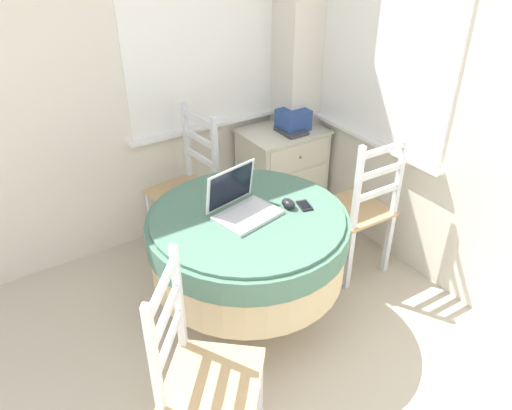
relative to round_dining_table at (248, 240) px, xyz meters
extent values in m
cube|color=white|center=(0.36, 1.12, 0.93)|extent=(1.10, 0.01, 1.42)
cube|color=white|center=(0.36, 1.09, 0.20)|extent=(1.18, 0.07, 0.02)
cube|color=white|center=(1.18, 0.30, 0.93)|extent=(0.01, 1.10, 1.42)
cube|color=white|center=(1.15, 0.30, 0.20)|extent=(0.07, 1.18, 0.02)
cube|color=silver|center=(1.05, 0.99, 0.71)|extent=(0.28, 0.28, 2.55)
cylinder|color=#4C3D2D|center=(0.00, 0.00, -0.55)|extent=(0.36, 0.36, 0.03)
cylinder|color=#4C3D2D|center=(0.00, 0.00, -0.19)|extent=(0.11, 0.11, 0.68)
cylinder|color=#CCB284|center=(0.00, 0.00, -0.03)|extent=(1.05, 1.05, 0.35)
cylinder|color=#4C7560|center=(0.00, 0.00, 0.08)|extent=(1.08, 1.08, 0.13)
cylinder|color=#4C7560|center=(0.00, 0.00, 0.16)|extent=(1.02, 1.02, 0.02)
cube|color=silver|center=(-0.01, -0.02, 0.17)|extent=(0.36, 0.29, 0.02)
cube|color=silver|center=(-0.01, 0.00, 0.18)|extent=(0.30, 0.19, 0.00)
cube|color=silver|center=(-0.04, 0.11, 0.30)|extent=(0.32, 0.11, 0.23)
cube|color=black|center=(-0.04, 0.10, 0.30)|extent=(0.29, 0.09, 0.20)
ellipsoid|color=black|center=(0.22, -0.06, 0.19)|extent=(0.06, 0.09, 0.05)
cube|color=black|center=(0.30, -0.10, 0.17)|extent=(0.08, 0.11, 0.01)
cube|color=black|center=(0.30, -0.10, 0.18)|extent=(0.06, 0.08, 0.00)
cube|color=tan|center=(0.00, 0.84, -0.11)|extent=(0.43, 0.43, 0.02)
cube|color=silver|center=(-0.18, 0.99, -0.34)|extent=(0.04, 0.04, 0.44)
cube|color=silver|center=(-0.14, 0.66, -0.34)|extent=(0.04, 0.04, 0.44)
cube|color=silver|center=(0.15, 1.03, -0.34)|extent=(0.04, 0.04, 0.44)
cube|color=silver|center=(0.19, 0.70, -0.34)|extent=(0.04, 0.04, 0.44)
cube|color=silver|center=(0.15, 1.03, 0.17)|extent=(0.04, 0.04, 0.54)
cube|color=silver|center=(0.19, 0.70, 0.17)|extent=(0.04, 0.04, 0.54)
cube|color=silver|center=(0.17, 0.86, 0.37)|extent=(0.06, 0.33, 0.04)
cube|color=silver|center=(0.17, 0.86, 0.23)|extent=(0.06, 0.33, 0.04)
cube|color=silver|center=(0.17, 0.86, 0.09)|extent=(0.06, 0.33, 0.04)
cube|color=tan|center=(0.84, 0.05, -0.11)|extent=(0.39, 0.40, 0.02)
cube|color=silver|center=(1.01, 0.22, -0.34)|extent=(0.03, 0.03, 0.44)
cube|color=silver|center=(0.68, 0.22, -0.34)|extent=(0.03, 0.03, 0.44)
cube|color=silver|center=(1.00, -0.12, -0.34)|extent=(0.03, 0.03, 0.44)
cube|color=silver|center=(0.67, -0.11, -0.34)|extent=(0.03, 0.03, 0.44)
cube|color=silver|center=(1.00, -0.12, 0.17)|extent=(0.03, 0.03, 0.54)
cube|color=silver|center=(0.67, -0.11, 0.17)|extent=(0.03, 0.03, 0.54)
cube|color=silver|center=(0.84, -0.12, 0.37)|extent=(0.33, 0.03, 0.04)
cube|color=silver|center=(0.84, -0.12, 0.23)|extent=(0.33, 0.03, 0.04)
cube|color=silver|center=(0.84, -0.12, 0.09)|extent=(0.33, 0.03, 0.04)
cube|color=tan|center=(-0.56, -0.63, -0.11)|extent=(0.55, 0.55, 0.02)
cube|color=silver|center=(-0.33, -0.61, -0.34)|extent=(0.05, 0.05, 0.44)
cube|color=silver|center=(-0.58, -0.39, -0.34)|extent=(0.05, 0.05, 0.44)
cube|color=silver|center=(-0.80, -0.64, 0.17)|extent=(0.05, 0.05, 0.54)
cube|color=silver|center=(-0.58, -0.39, 0.17)|extent=(0.05, 0.05, 0.54)
cube|color=silver|center=(-0.69, -0.52, 0.37)|extent=(0.23, 0.27, 0.04)
cube|color=silver|center=(-0.69, -0.52, 0.23)|extent=(0.23, 0.27, 0.04)
cube|color=silver|center=(-0.69, -0.52, 0.09)|extent=(0.23, 0.27, 0.04)
cube|color=silver|center=(0.86, 0.88, -0.23)|extent=(0.58, 0.42, 0.68)
cube|color=silver|center=(0.86, 0.88, 0.12)|extent=(0.60, 0.44, 0.02)
cube|color=white|center=(0.86, 0.66, 0.00)|extent=(0.51, 0.01, 0.19)
sphere|color=olive|center=(0.86, 0.66, 0.00)|extent=(0.02, 0.02, 0.02)
cube|color=white|center=(0.86, 0.66, -0.23)|extent=(0.51, 0.01, 0.19)
sphere|color=olive|center=(0.86, 0.66, -0.23)|extent=(0.02, 0.02, 0.02)
cube|color=white|center=(0.86, 0.66, -0.45)|extent=(0.51, 0.01, 0.19)
sphere|color=olive|center=(0.86, 0.66, -0.45)|extent=(0.02, 0.02, 0.02)
cube|color=#2D4C93|center=(0.93, 0.85, 0.20)|extent=(0.21, 0.18, 0.15)
cube|color=#3F3F44|center=(0.88, 0.81, 0.14)|extent=(0.16, 0.22, 0.02)
camera|label=1|loc=(-1.16, -1.87, 1.58)|focal=35.00mm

